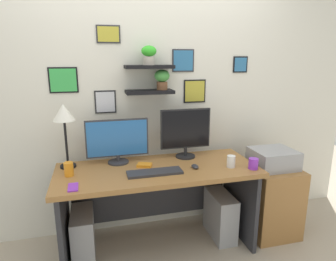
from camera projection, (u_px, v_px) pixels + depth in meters
name	position (u px, v px, depth m)	size (l,w,h in m)	color
ground_plane	(159.00, 246.00, 2.63)	(8.00, 8.00, 0.00)	tan
back_wall_assembly	(147.00, 90.00, 2.71)	(4.40, 0.24, 2.70)	silver
desk	(157.00, 188.00, 2.55)	(1.68, 0.68, 0.75)	#9E6B38
monitor_left	(117.00, 141.00, 2.53)	(0.54, 0.18, 0.39)	#2D2D33
monitor_right	(186.00, 132.00, 2.67)	(0.46, 0.18, 0.45)	black
keyboard	(155.00, 172.00, 2.33)	(0.44, 0.14, 0.02)	#2D2D33
computer_mouse	(195.00, 166.00, 2.44)	(0.06, 0.09, 0.03)	#2D2D33
desk_lamp	(64.00, 117.00, 2.37)	(0.18, 0.18, 0.54)	black
cell_phone	(73.00, 187.00, 2.07)	(0.07, 0.14, 0.01)	purple
coffee_mug	(253.00, 164.00, 2.42)	(0.08, 0.08, 0.09)	purple
pen_cup	(231.00, 161.00, 2.46)	(0.07, 0.07, 0.10)	white
scissors_tray	(144.00, 165.00, 2.48)	(0.12, 0.08, 0.02)	orange
water_cup	(69.00, 169.00, 2.27)	(0.07, 0.07, 0.11)	orange
drawer_cabinet	(269.00, 199.00, 2.80)	(0.44, 0.50, 0.66)	#9E6B38
printer	(273.00, 159.00, 2.70)	(0.38, 0.34, 0.17)	#9E9EA3
computer_tower_left	(83.00, 235.00, 2.46)	(0.18, 0.40, 0.40)	#99999E
computer_tower_right	(220.00, 215.00, 2.74)	(0.18, 0.40, 0.43)	#99999E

